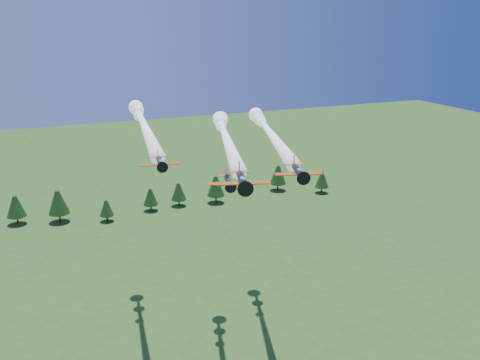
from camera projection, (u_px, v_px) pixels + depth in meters
name	position (u px, v px, depth m)	size (l,w,h in m)	color
plane_lead	(226.00, 136.00, 109.73)	(20.72, 54.97, 3.70)	black
plane_left	(143.00, 123.00, 118.13)	(13.24, 60.58, 3.70)	black
plane_right	(269.00, 132.00, 121.29)	(21.74, 57.58, 3.70)	black
plane_slot	(228.00, 181.00, 95.61)	(7.41, 8.20, 2.59)	black
treeline	(111.00, 200.00, 197.71)	(170.43, 20.84, 11.87)	#382314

